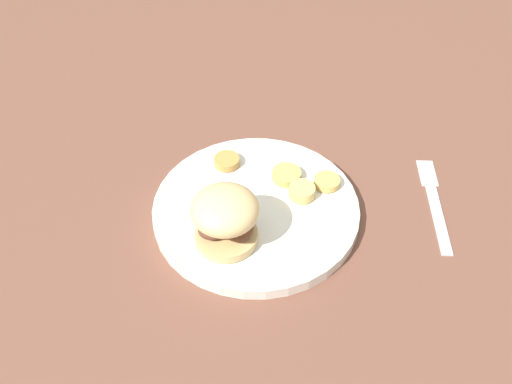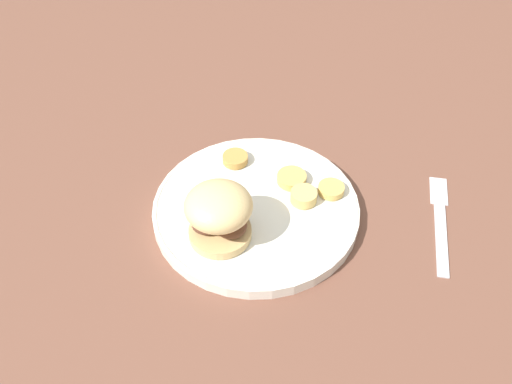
# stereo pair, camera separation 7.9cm
# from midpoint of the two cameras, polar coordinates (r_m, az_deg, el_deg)

# --- Properties ---
(ground_plane) EXTENTS (4.00, 4.00, 0.00)m
(ground_plane) POSITION_cam_midpoint_polar(r_m,az_deg,el_deg) (0.82, -2.75, -2.28)
(ground_plane) COLOR brown
(dinner_plate) EXTENTS (0.28, 0.28, 0.02)m
(dinner_plate) POSITION_cam_midpoint_polar(r_m,az_deg,el_deg) (0.81, -2.77, -1.78)
(dinner_plate) COLOR white
(dinner_plate) RESTS_ON ground_plane
(sandwich) EXTENTS (0.08, 0.09, 0.08)m
(sandwich) POSITION_cam_midpoint_polar(r_m,az_deg,el_deg) (0.74, -5.97, -2.54)
(sandwich) COLOR tan
(sandwich) RESTS_ON dinner_plate
(potato_round_0) EXTENTS (0.04, 0.04, 0.01)m
(potato_round_0) POSITION_cam_midpoint_polar(r_m,az_deg,el_deg) (0.83, 4.10, 0.85)
(potato_round_0) COLOR tan
(potato_round_0) RESTS_ON dinner_plate
(potato_round_1) EXTENTS (0.04, 0.04, 0.02)m
(potato_round_1) POSITION_cam_midpoint_polar(r_m,az_deg,el_deg) (0.81, 1.72, -0.27)
(potato_round_1) COLOR #DBB766
(potato_round_1) RESTS_ON dinner_plate
(potato_round_2) EXTENTS (0.04, 0.04, 0.01)m
(potato_round_2) POSITION_cam_midpoint_polar(r_m,az_deg,el_deg) (0.84, 0.24, 1.51)
(potato_round_2) COLOR tan
(potato_round_2) RESTS_ON dinner_plate
(potato_round_3) EXTENTS (0.04, 0.04, 0.01)m
(potato_round_3) POSITION_cam_midpoint_polar(r_m,az_deg,el_deg) (0.86, -5.42, 2.83)
(potato_round_3) COLOR #BC8942
(potato_round_3) RESTS_ON dinner_plate
(fork) EXTENTS (0.18, 0.07, 0.00)m
(fork) POSITION_cam_midpoint_polar(r_m,az_deg,el_deg) (0.86, 14.17, -1.11)
(fork) COLOR silver
(fork) RESTS_ON ground_plane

